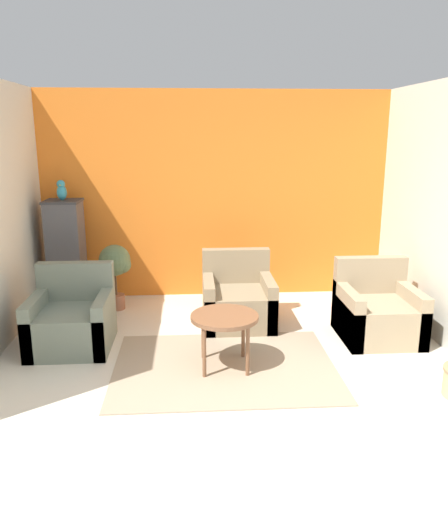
{
  "coord_description": "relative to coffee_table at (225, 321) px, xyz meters",
  "views": [
    {
      "loc": [
        -0.33,
        -3.3,
        2.2
      ],
      "look_at": [
        0.0,
        1.66,
        0.96
      ],
      "focal_mm": 35.0,
      "sensor_mm": 36.0,
      "label": 1
    }
  ],
  "objects": [
    {
      "name": "parrot",
      "position": [
        -1.88,
        1.89,
        1.02
      ],
      "size": [
        0.12,
        0.21,
        0.25
      ],
      "color": "teal",
      "rests_on": "birdcage"
    },
    {
      "name": "armchair_middle",
      "position": [
        0.23,
        1.11,
        -0.2
      ],
      "size": [
        0.81,
        0.8,
        0.84
      ],
      "color": "#8E7A5B",
      "rests_on": "ground_plane"
    },
    {
      "name": "ground_plane",
      "position": [
        0.03,
        -1.08,
        -0.48
      ],
      "size": [
        20.0,
        20.0,
        0.0
      ],
      "primitive_type": "plane",
      "color": "beige",
      "rests_on": "ground"
    },
    {
      "name": "birdcage",
      "position": [
        -1.88,
        1.89,
        0.19
      ],
      "size": [
        0.5,
        0.5,
        1.38
      ],
      "color": "#353539",
      "rests_on": "ground_plane"
    },
    {
      "name": "armchair_right",
      "position": [
        1.71,
        0.62,
        -0.2
      ],
      "size": [
        0.81,
        0.8,
        0.84
      ],
      "color": "#9E896B",
      "rests_on": "ground_plane"
    },
    {
      "name": "potted_plant",
      "position": [
        -1.26,
        1.72,
        0.1
      ],
      "size": [
        0.43,
        0.39,
        0.84
      ],
      "color": "brown",
      "rests_on": "ground_plane"
    },
    {
      "name": "area_rug",
      "position": [
        0.0,
        0.0,
        -0.47
      ],
      "size": [
        2.11,
        1.57,
        0.01
      ],
      "color": "gray",
      "rests_on": "ground_plane"
    },
    {
      "name": "coffee_table",
      "position": [
        0.0,
        0.0,
        0.0
      ],
      "size": [
        0.64,
        0.64,
        0.53
      ],
      "color": "brown",
      "rests_on": "ground_plane"
    },
    {
      "name": "wall_right",
      "position": [
        2.35,
        0.58,
        0.89
      ],
      "size": [
        0.06,
        3.32,
        2.73
      ],
      "color": "beige",
      "rests_on": "ground_plane"
    },
    {
      "name": "armchair_left",
      "position": [
        -1.56,
        0.59,
        -0.2
      ],
      "size": [
        0.81,
        0.8,
        0.84
      ],
      "color": "slate",
      "rests_on": "ground_plane"
    },
    {
      "name": "wall_back_accent",
      "position": [
        0.03,
        2.27,
        0.89
      ],
      "size": [
        4.68,
        0.06,
        2.73
      ],
      "color": "orange",
      "rests_on": "ground_plane"
    }
  ]
}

